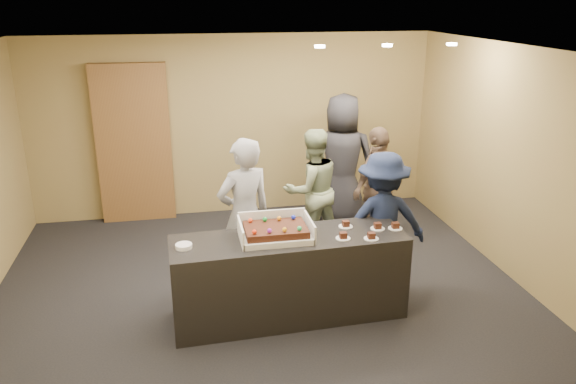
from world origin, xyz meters
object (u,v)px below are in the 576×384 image
(person_dark_suit, at_px, (342,163))
(storage_cabinet, at_px, (134,144))
(sheet_cake, at_px, (276,229))
(plate_stack, at_px, (184,246))
(serving_counter, at_px, (289,277))
(person_sage_man, at_px, (312,190))
(cake_box, at_px, (275,233))
(person_server_grey, at_px, (244,215))
(person_navy_man, at_px, (382,221))
(person_brown_extra, at_px, (378,187))

(person_dark_suit, bearing_deg, storage_cabinet, -1.19)
(sheet_cake, bearing_deg, plate_stack, -176.67)
(serving_counter, relative_size, sheet_cake, 3.89)
(sheet_cake, xyz_separation_m, person_dark_suit, (1.34, 2.22, -0.02))
(plate_stack, distance_m, person_sage_man, 2.37)
(storage_cabinet, bearing_deg, plate_stack, -78.55)
(storage_cabinet, distance_m, cake_box, 3.46)
(serving_counter, xyz_separation_m, sheet_cake, (-0.14, 0.00, 0.55))
(person_dark_suit, bearing_deg, person_server_grey, 59.78)
(storage_cabinet, xyz_separation_m, person_navy_man, (2.85, -2.64, -0.36))
(person_sage_man, xyz_separation_m, person_dark_suit, (0.58, 0.60, 0.17))
(storage_cabinet, bearing_deg, sheet_cake, -63.44)
(person_sage_man, height_order, person_dark_suit, person_dark_suit)
(person_server_grey, xyz_separation_m, person_navy_man, (1.53, -0.25, -0.09))
(cake_box, bearing_deg, storage_cabinet, 116.77)
(storage_cabinet, relative_size, plate_stack, 14.32)
(serving_counter, distance_m, person_brown_extra, 2.20)
(person_server_grey, distance_m, person_navy_man, 1.55)
(storage_cabinet, relative_size, cake_box, 3.23)
(person_dark_suit, bearing_deg, person_sage_man, 61.90)
(serving_counter, height_order, person_sage_man, person_sage_man)
(sheet_cake, xyz_separation_m, person_sage_man, (0.76, 1.62, -0.18))
(cake_box, height_order, plate_stack, cake_box)
(person_brown_extra, xyz_separation_m, person_dark_suit, (-0.30, 0.67, 0.16))
(serving_counter, xyz_separation_m, storage_cabinet, (-1.69, 3.11, 0.71))
(sheet_cake, bearing_deg, person_dark_suit, 58.95)
(plate_stack, distance_m, person_server_grey, 1.02)
(cake_box, height_order, person_sage_man, person_sage_man)
(cake_box, xyz_separation_m, person_dark_suit, (1.34, 2.20, 0.03))
(person_server_grey, bearing_deg, person_sage_man, -157.65)
(person_server_grey, height_order, person_brown_extra, person_server_grey)
(cake_box, relative_size, person_dark_suit, 0.37)
(storage_cabinet, distance_m, person_server_grey, 2.75)
(cake_box, height_order, person_brown_extra, person_brown_extra)
(person_dark_suit, bearing_deg, cake_box, 74.46)
(serving_counter, distance_m, cake_box, 0.52)
(storage_cabinet, height_order, person_sage_man, storage_cabinet)
(serving_counter, distance_m, person_dark_suit, 2.58)
(cake_box, bearing_deg, sheet_cake, -90.97)
(storage_cabinet, distance_m, person_dark_suit, 3.03)
(plate_stack, relative_size, person_brown_extra, 0.10)
(serving_counter, height_order, person_navy_man, person_navy_man)
(sheet_cake, height_order, person_sage_man, person_sage_man)
(plate_stack, bearing_deg, person_dark_suit, 45.31)
(person_navy_man, bearing_deg, person_server_grey, -4.49)
(cake_box, bearing_deg, person_sage_man, 64.51)
(person_server_grey, height_order, person_dark_suit, person_dark_suit)
(plate_stack, bearing_deg, person_sage_man, 45.03)
(plate_stack, bearing_deg, sheet_cake, 3.33)
(person_server_grey, relative_size, person_dark_suit, 0.91)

